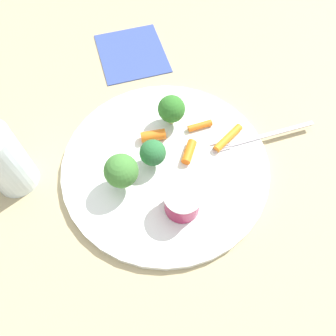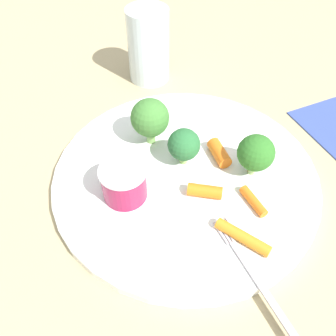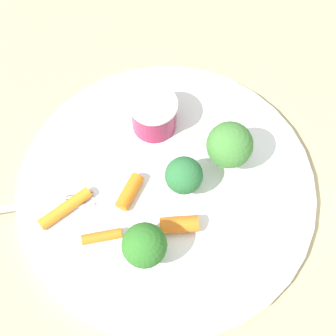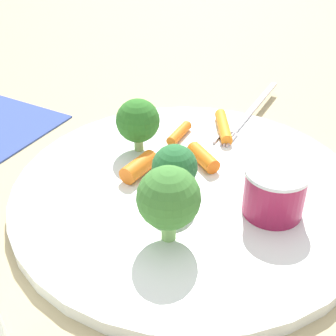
# 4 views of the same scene
# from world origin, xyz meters

# --- Properties ---
(ground_plane) EXTENTS (2.40, 2.40, 0.00)m
(ground_plane) POSITION_xyz_m (0.00, 0.00, 0.00)
(ground_plane) COLOR tan
(plate) EXTENTS (0.31, 0.31, 0.01)m
(plate) POSITION_xyz_m (0.00, 0.00, 0.01)
(plate) COLOR white
(plate) RESTS_ON ground_plane
(sauce_cup) EXTENTS (0.05, 0.05, 0.04)m
(sauce_cup) POSITION_xyz_m (0.08, -0.01, 0.03)
(sauce_cup) COLOR #991C44
(sauce_cup) RESTS_ON plate
(broccoli_floret_0) EXTENTS (0.04, 0.04, 0.05)m
(broccoli_floret_0) POSITION_xyz_m (-0.07, 0.04, 0.04)
(broccoli_floret_0) COLOR #96BB6D
(broccoli_floret_0) RESTS_ON plate
(broccoli_floret_1) EXTENTS (0.05, 0.05, 0.06)m
(broccoli_floret_1) POSITION_xyz_m (0.01, -0.07, 0.05)
(broccoli_floret_1) COLOR #89C267
(broccoli_floret_1) RESTS_ON plate
(broccoli_floret_2) EXTENTS (0.04, 0.04, 0.05)m
(broccoli_floret_2) POSITION_xyz_m (-0.01, -0.02, 0.04)
(broccoli_floret_2) COLOR #89BC60
(broccoli_floret_2) RESTS_ON plate
(carrot_stick_0) EXTENTS (0.01, 0.04, 0.01)m
(carrot_stick_0) POSITION_xyz_m (-0.04, 0.08, 0.02)
(carrot_stick_0) COLOR orange
(carrot_stick_0) RESTS_ON plate
(carrot_stick_1) EXTENTS (0.02, 0.04, 0.02)m
(carrot_stick_1) POSITION_xyz_m (-0.05, 0.00, 0.02)
(carrot_stick_1) COLOR orange
(carrot_stick_1) RESTS_ON plate
(carrot_stick_2) EXTENTS (0.04, 0.04, 0.01)m
(carrot_stick_2) POSITION_xyz_m (0.00, 0.04, 0.02)
(carrot_stick_2) COLOR orange
(carrot_stick_2) RESTS_ON plate
(carrot_stick_3) EXTENTS (0.03, 0.06, 0.01)m
(carrot_stick_3) POSITION_xyz_m (0.00, 0.11, 0.02)
(carrot_stick_3) COLOR orange
(carrot_stick_3) RESTS_ON plate
(fork) EXTENTS (0.03, 0.17, 0.00)m
(fork) POSITION_xyz_m (0.02, 0.16, 0.01)
(fork) COLOR #BEB6BC
(fork) RESTS_ON plate
(drinking_glass) EXTENTS (0.06, 0.06, 0.11)m
(drinking_glass) POSITION_xyz_m (-0.07, -0.21, 0.06)
(drinking_glass) COLOR silver
(drinking_glass) RESTS_ON ground_plane
(napkin) EXTENTS (0.15, 0.14, 0.00)m
(napkin) POSITION_xyz_m (-0.26, 0.04, 0.00)
(napkin) COLOR #374B94
(napkin) RESTS_ON ground_plane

